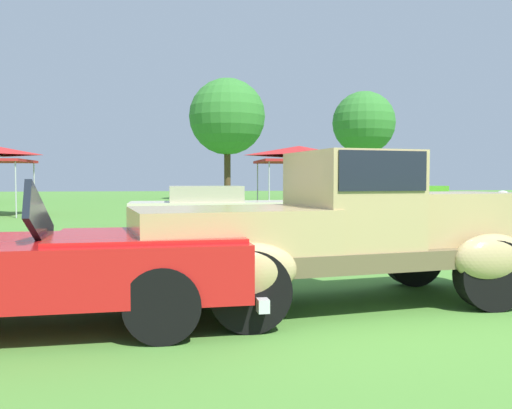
{
  "coord_description": "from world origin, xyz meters",
  "views": [
    {
      "loc": [
        -1.9,
        -5.54,
        1.4
      ],
      "look_at": [
        -0.56,
        3.65,
        0.97
      ],
      "focal_mm": 38.52,
      "sensor_mm": 36.0,
      "label": 1
    }
  ],
  "objects_px": {
    "show_car_cream": "(211,209)",
    "show_car_lime": "(408,208)",
    "canopy_tent_center_field": "(299,153)",
    "neighbor_convertible": "(25,266)",
    "feature_pickup_truck": "(343,227)"
  },
  "relations": [
    {
      "from": "show_car_cream",
      "to": "show_car_lime",
      "type": "height_order",
      "value": "same"
    },
    {
      "from": "canopy_tent_center_field",
      "to": "show_car_cream",
      "type": "bearing_deg",
      "value": -120.82
    },
    {
      "from": "neighbor_convertible",
      "to": "show_car_cream",
      "type": "xyz_separation_m",
      "value": [
        2.33,
        9.25,
        0.02
      ]
    },
    {
      "from": "show_car_cream",
      "to": "show_car_lime",
      "type": "xyz_separation_m",
      "value": [
        5.47,
        -0.15,
        0.0
      ]
    },
    {
      "from": "neighbor_convertible",
      "to": "canopy_tent_center_field",
      "type": "height_order",
      "value": "canopy_tent_center_field"
    },
    {
      "from": "show_car_cream",
      "to": "canopy_tent_center_field",
      "type": "height_order",
      "value": "canopy_tent_center_field"
    },
    {
      "from": "show_car_lime",
      "to": "show_car_cream",
      "type": "bearing_deg",
      "value": 178.4
    },
    {
      "from": "neighbor_convertible",
      "to": "feature_pickup_truck",
      "type": "bearing_deg",
      "value": 8.33
    },
    {
      "from": "canopy_tent_center_field",
      "to": "show_car_lime",
      "type": "bearing_deg",
      "value": -76.62
    },
    {
      "from": "feature_pickup_truck",
      "to": "neighbor_convertible",
      "type": "height_order",
      "value": "feature_pickup_truck"
    },
    {
      "from": "feature_pickup_truck",
      "to": "canopy_tent_center_field",
      "type": "bearing_deg",
      "value": 79.03
    },
    {
      "from": "feature_pickup_truck",
      "to": "neighbor_convertible",
      "type": "relative_size",
      "value": 1.03
    },
    {
      "from": "neighbor_convertible",
      "to": "show_car_lime",
      "type": "height_order",
      "value": "neighbor_convertible"
    },
    {
      "from": "show_car_cream",
      "to": "feature_pickup_truck",
      "type": "bearing_deg",
      "value": -84.0
    },
    {
      "from": "neighbor_convertible",
      "to": "show_car_lime",
      "type": "xyz_separation_m",
      "value": [
        7.8,
        9.1,
        0.02
      ]
    }
  ]
}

